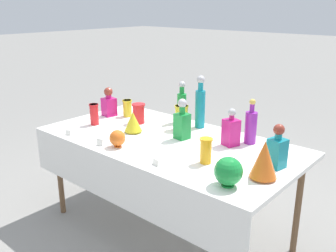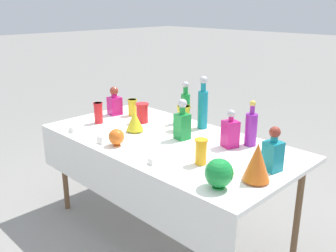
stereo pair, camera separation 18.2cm
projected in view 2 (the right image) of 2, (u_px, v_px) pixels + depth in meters
ground_plane at (168, 230)px, 2.94m from camera, size 40.00×40.00×0.00m
display_table at (164, 148)px, 2.70m from camera, size 1.90×0.98×0.76m
tall_bottle_0 at (203, 106)px, 2.89m from camera, size 0.08×0.08×0.41m
tall_bottle_1 at (185, 105)px, 3.05m from camera, size 0.08×0.08×0.34m
tall_bottle_2 at (251, 128)px, 2.55m from camera, size 0.08×0.08×0.32m
square_decanter_0 at (115, 103)px, 3.27m from camera, size 0.12×0.12×0.25m
square_decanter_1 at (273, 152)px, 2.16m from camera, size 0.11×0.11×0.27m
square_decanter_2 at (182, 123)px, 2.67m from camera, size 0.10×0.10×0.30m
square_decanter_3 at (230, 132)px, 2.53m from camera, size 0.12×0.12×0.26m
slender_vase_0 at (98, 112)px, 3.04m from camera, size 0.08×0.08×0.17m
slender_vase_1 at (142, 112)px, 3.06m from camera, size 0.11×0.11×0.16m
slender_vase_2 at (184, 117)px, 2.88m from camera, size 0.11×0.11×0.19m
slender_vase_3 at (201, 151)px, 2.26m from camera, size 0.08×0.08×0.16m
slender_vase_4 at (132, 107)px, 3.25m from camera, size 0.08×0.08×0.15m
fluted_vase_0 at (257, 162)px, 2.02m from camera, size 0.15×0.15×0.22m
fluted_vase_1 at (135, 121)px, 2.84m from camera, size 0.13×0.13×0.16m
round_bowl_0 at (116, 137)px, 2.56m from camera, size 0.11×0.11×0.12m
round_bowl_1 at (219, 173)px, 1.97m from camera, size 0.16×0.16×0.16m
price_tag_left at (99, 141)px, 2.61m from camera, size 0.05×0.03×0.05m
price_tag_center at (150, 162)px, 2.27m from camera, size 0.05×0.02×0.04m
price_tag_right at (71, 130)px, 2.83m from camera, size 0.05×0.03×0.04m
cardboard_box_behind_left at (225, 165)px, 3.81m from camera, size 0.45×0.48×0.34m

